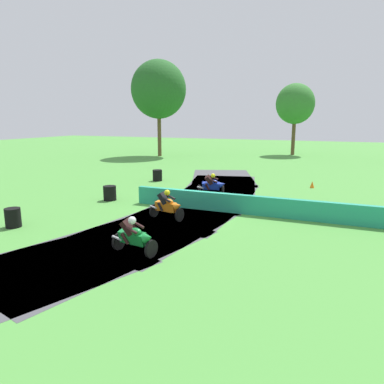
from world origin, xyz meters
name	(u,v)px	position (x,y,z in m)	size (l,w,h in m)	color
ground_plane	(195,208)	(0.00, 0.00, 0.00)	(120.00, 120.00, 0.00)	#4C933D
track_asphalt	(180,207)	(-0.79, 0.00, 0.00)	(7.82, 28.62, 0.01)	#47474C
safety_barrier	(304,210)	(5.27, -0.01, 0.45)	(0.30, 16.81, 0.90)	#239375
motorcycle_lead_green	(134,236)	(0.58, -6.52, 0.64)	(1.70, 0.94, 1.43)	black
motorcycle_chase_orange	(167,205)	(-0.33, -2.36, 0.66)	(1.71, 0.90, 1.42)	black
motorcycle_trailing_blue	(212,185)	(-0.25, 3.27, 0.63)	(1.72, 1.07, 1.42)	black
tire_stack_near	(13,218)	(-5.70, -5.84, 0.40)	(0.63, 0.63, 0.80)	black
tire_stack_mid_a	(110,193)	(-5.00, -0.12, 0.40)	(0.70, 0.70, 0.80)	black
tire_stack_mid_b	(157,175)	(-5.59, 6.44, 0.40)	(0.68, 0.68, 0.80)	black
traffic_cone	(312,185)	(4.92, 8.02, 0.22)	(0.28, 0.28, 0.44)	orange
tree_far_left	(295,104)	(0.71, 29.80, 6.13)	(4.59, 4.59, 8.57)	brown
tree_mid_rise	(159,90)	(-13.73, 22.02, 7.70)	(6.36, 6.36, 11.06)	brown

